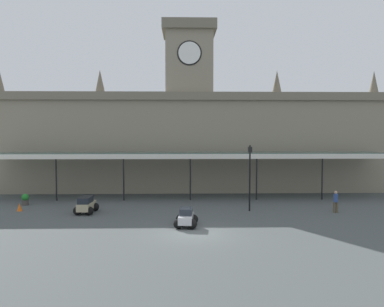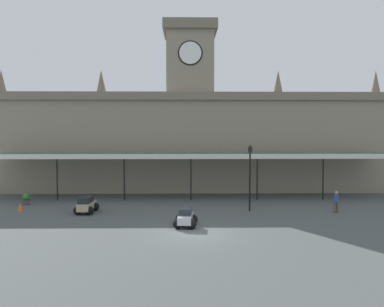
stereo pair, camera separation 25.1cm
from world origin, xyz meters
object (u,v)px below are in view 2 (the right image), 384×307
object	(u,v)px
car_beige_estate	(86,205)
traffic_cone	(20,207)
car_silver_sedan	(186,219)
pedestrian_crossing_forecourt	(336,201)
planter_forecourt_centre	(26,199)
victorian_lamppost	(250,170)

from	to	relation	value
car_beige_estate	traffic_cone	world-z (taller)	car_beige_estate
car_silver_sedan	pedestrian_crossing_forecourt	xyz separation A→B (m)	(11.48, 4.02, 0.41)
car_silver_sedan	pedestrian_crossing_forecourt	bearing A→B (deg)	19.28
pedestrian_crossing_forecourt	planter_forecourt_centre	size ratio (longest dim) A/B	1.74
car_silver_sedan	pedestrian_crossing_forecourt	world-z (taller)	pedestrian_crossing_forecourt
planter_forecourt_centre	victorian_lamppost	bearing A→B (deg)	-9.12
pedestrian_crossing_forecourt	planter_forecourt_centre	xyz separation A→B (m)	(-24.97, 3.75, -0.42)
pedestrian_crossing_forecourt	traffic_cone	distance (m)	24.46
car_beige_estate	pedestrian_crossing_forecourt	world-z (taller)	pedestrian_crossing_forecourt
car_beige_estate	planter_forecourt_centre	distance (m)	6.84
victorian_lamppost	planter_forecourt_centre	xyz separation A→B (m)	(-18.50, 2.97, -2.70)
traffic_cone	pedestrian_crossing_forecourt	bearing A→B (deg)	-2.88
car_beige_estate	car_silver_sedan	bearing A→B (deg)	-30.02
car_silver_sedan	victorian_lamppost	bearing A→B (deg)	43.79
pedestrian_crossing_forecourt	victorian_lamppost	distance (m)	6.91
pedestrian_crossing_forecourt	car_beige_estate	bearing A→B (deg)	178.94
pedestrian_crossing_forecourt	traffic_cone	world-z (taller)	pedestrian_crossing_forecourt
car_beige_estate	traffic_cone	size ratio (longest dim) A/B	3.70
pedestrian_crossing_forecourt	victorian_lamppost	size ratio (longest dim) A/B	0.32
car_silver_sedan	traffic_cone	world-z (taller)	car_silver_sedan
car_silver_sedan	traffic_cone	distance (m)	13.97
victorian_lamppost	car_beige_estate	bearing A→B (deg)	-178.06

